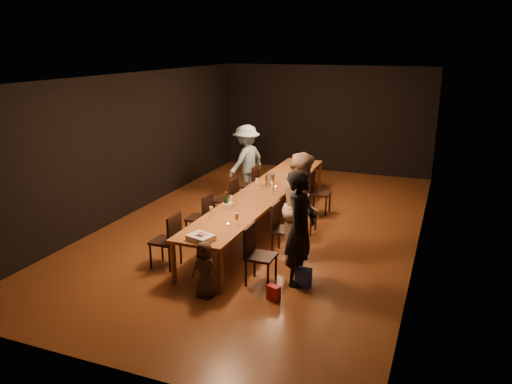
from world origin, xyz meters
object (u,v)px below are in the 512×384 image
(chair_right_0, at_px, (261,256))
(chair_left_3, at_px, (248,185))
(chair_left_1, at_px, (199,218))
(woman_birthday, at_px, (300,228))
(chair_right_3, at_px, (320,193))
(woman_tan, at_px, (303,206))
(chair_left_0, at_px, (165,240))
(chair_left_2, at_px, (226,199))
(plate_stack, at_px, (228,206))
(ice_bucket, at_px, (270,179))
(chair_right_2, at_px, (305,209))
(man_blue, at_px, (246,161))
(birthday_cake, at_px, (201,238))
(champagne_bottle, at_px, (226,200))
(child, at_px, (205,269))
(table, at_px, (264,193))
(chair_right_1, at_px, (286,229))

(chair_right_0, height_order, chair_left_3, same)
(chair_left_1, relative_size, woman_birthday, 0.51)
(chair_right_3, bearing_deg, woman_tan, 7.08)
(chair_left_0, distance_m, chair_left_2, 2.40)
(chair_left_2, distance_m, plate_stack, 1.47)
(woman_tan, xyz_separation_m, ice_bucket, (-1.18, 1.66, -0.06))
(chair_right_2, height_order, man_blue, man_blue)
(chair_right_0, xyz_separation_m, chair_left_3, (-1.70, 3.60, 0.00))
(chair_right_3, relative_size, man_blue, 0.54)
(chair_right_0, xyz_separation_m, plate_stack, (-1.06, 1.12, 0.34))
(chair_right_3, bearing_deg, birthday_cake, -11.57)
(chair_right_0, distance_m, man_blue, 4.70)
(chair_left_2, bearing_deg, champagne_bottle, -154.87)
(chair_right_0, height_order, ice_bucket, ice_bucket)
(chair_left_2, relative_size, ice_bucket, 4.02)
(birthday_cake, bearing_deg, plate_stack, 115.42)
(chair_right_0, relative_size, chair_left_2, 1.00)
(chair_left_3, relative_size, plate_stack, 5.21)
(chair_right_0, xyz_separation_m, chair_right_2, (0.00, 2.40, 0.00))
(man_blue, xyz_separation_m, plate_stack, (0.94, -3.11, -0.07))
(woman_birthday, relative_size, birthday_cake, 4.15)
(man_blue, relative_size, child, 2.03)
(chair_right_2, distance_m, woman_birthday, 2.26)
(man_blue, bearing_deg, birthday_cake, 32.20)
(man_blue, bearing_deg, chair_right_2, 65.36)
(plate_stack, bearing_deg, chair_right_2, 50.25)
(chair_left_2, bearing_deg, child, -160.62)
(chair_left_1, distance_m, child, 2.16)
(chair_left_0, bearing_deg, woman_tan, -59.38)
(champagne_bottle, bearing_deg, birthday_cake, -79.71)
(chair_right_3, relative_size, woman_tan, 0.50)
(table, distance_m, child, 3.10)
(woman_tan, relative_size, man_blue, 1.07)
(chair_right_1, distance_m, champagne_bottle, 1.18)
(chair_right_3, distance_m, chair_left_0, 3.98)
(child, xyz_separation_m, champagne_bottle, (-0.47, 1.78, 0.49))
(chair_left_3, height_order, woman_tan, woman_tan)
(chair_right_0, bearing_deg, champagne_bottle, -135.27)
(chair_right_2, distance_m, woman_tan, 1.34)
(chair_right_2, xyz_separation_m, chair_left_1, (-1.70, -1.20, 0.00))
(chair_left_1, distance_m, plate_stack, 0.72)
(chair_right_0, bearing_deg, chair_left_3, -154.72)
(birthday_cake, bearing_deg, chair_right_1, 79.13)
(birthday_cake, distance_m, champagne_bottle, 1.53)
(chair_left_0, height_order, ice_bucket, ice_bucket)
(child, xyz_separation_m, plate_stack, (-0.44, 1.80, 0.37))
(chair_right_0, distance_m, chair_left_3, 3.98)
(chair_right_3, bearing_deg, woman_birthday, 9.17)
(chair_left_1, bearing_deg, chair_right_1, -90.00)
(chair_right_1, bearing_deg, ice_bucket, -151.74)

